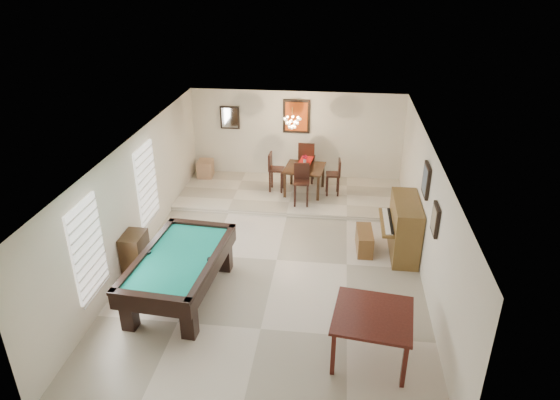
% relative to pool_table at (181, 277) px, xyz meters
% --- Properties ---
extents(ground_plane, '(6.00, 9.00, 0.02)m').
position_rel_pool_table_xyz_m(ground_plane, '(1.64, 1.47, -0.45)').
color(ground_plane, beige).
extents(wall_back, '(6.00, 0.04, 2.60)m').
position_rel_pool_table_xyz_m(wall_back, '(1.64, 5.97, 0.86)').
color(wall_back, silver).
rests_on(wall_back, ground_plane).
extents(wall_front, '(6.00, 0.04, 2.60)m').
position_rel_pool_table_xyz_m(wall_front, '(1.64, -3.03, 0.86)').
color(wall_front, silver).
rests_on(wall_front, ground_plane).
extents(wall_left, '(0.04, 9.00, 2.60)m').
position_rel_pool_table_xyz_m(wall_left, '(-1.36, 1.47, 0.86)').
color(wall_left, silver).
rests_on(wall_left, ground_plane).
extents(wall_right, '(0.04, 9.00, 2.60)m').
position_rel_pool_table_xyz_m(wall_right, '(4.64, 1.47, 0.86)').
color(wall_right, silver).
rests_on(wall_right, ground_plane).
extents(ceiling, '(6.00, 9.00, 0.04)m').
position_rel_pool_table_xyz_m(ceiling, '(1.64, 1.47, 2.16)').
color(ceiling, white).
rests_on(ceiling, wall_back).
extents(dining_step, '(6.00, 2.50, 0.12)m').
position_rel_pool_table_xyz_m(dining_step, '(1.64, 4.72, -0.38)').
color(dining_step, beige).
rests_on(dining_step, ground_plane).
extents(window_left_front, '(0.06, 1.00, 1.70)m').
position_rel_pool_table_xyz_m(window_left_front, '(-1.33, -0.73, 0.96)').
color(window_left_front, white).
rests_on(window_left_front, wall_left).
extents(window_left_rear, '(0.06, 1.00, 1.70)m').
position_rel_pool_table_xyz_m(window_left_rear, '(-1.33, 2.07, 0.96)').
color(window_left_rear, white).
rests_on(window_left_rear, wall_left).
extents(pool_table, '(1.63, 2.75, 0.88)m').
position_rel_pool_table_xyz_m(pool_table, '(0.00, 0.00, 0.00)').
color(pool_table, black).
rests_on(pool_table, ground_plane).
extents(square_table, '(1.37, 1.37, 0.84)m').
position_rel_pool_table_xyz_m(square_table, '(3.50, -1.21, -0.02)').
color(square_table, '#38130E').
rests_on(square_table, ground_plane).
extents(upright_piano, '(0.84, 1.50, 1.25)m').
position_rel_pool_table_xyz_m(upright_piano, '(4.20, 2.11, 0.18)').
color(upright_piano, brown).
rests_on(upright_piano, ground_plane).
extents(piano_bench, '(0.37, 0.87, 0.48)m').
position_rel_pool_table_xyz_m(piano_bench, '(3.52, 2.12, -0.20)').
color(piano_bench, brown).
rests_on(piano_bench, ground_plane).
extents(apothecary_chest, '(0.41, 0.62, 0.93)m').
position_rel_pool_table_xyz_m(apothecary_chest, '(-1.13, 0.62, 0.02)').
color(apothecary_chest, black).
rests_on(apothecary_chest, ground_plane).
extents(dining_table, '(1.12, 1.12, 0.85)m').
position_rel_pool_table_xyz_m(dining_table, '(1.98, 4.80, 0.10)').
color(dining_table, black).
rests_on(dining_table, dining_step).
extents(flower_vase, '(0.16, 0.16, 0.22)m').
position_rel_pool_table_xyz_m(flower_vase, '(1.98, 4.80, 0.64)').
color(flower_vase, red).
rests_on(flower_vase, dining_table).
extents(dining_chair_south, '(0.42, 0.42, 1.07)m').
position_rel_pool_table_xyz_m(dining_chair_south, '(1.96, 4.03, 0.22)').
color(dining_chair_south, black).
rests_on(dining_chair_south, dining_step).
extents(dining_chair_north, '(0.46, 0.46, 1.21)m').
position_rel_pool_table_xyz_m(dining_chair_north, '(1.98, 5.54, 0.28)').
color(dining_chair_north, black).
rests_on(dining_chair_north, dining_step).
extents(dining_chair_west, '(0.41, 0.41, 1.06)m').
position_rel_pool_table_xyz_m(dining_chair_west, '(1.22, 4.82, 0.21)').
color(dining_chair_west, black).
rests_on(dining_chair_west, dining_step).
extents(dining_chair_east, '(0.39, 0.39, 0.98)m').
position_rel_pool_table_xyz_m(dining_chair_east, '(2.74, 4.76, 0.17)').
color(dining_chair_east, black).
rests_on(dining_chair_east, dining_step).
extents(corner_bench, '(0.46, 0.55, 0.47)m').
position_rel_pool_table_xyz_m(corner_bench, '(-0.97, 5.56, -0.08)').
color(corner_bench, '#A87D5B').
rests_on(corner_bench, dining_step).
extents(chandelier, '(0.44, 0.44, 0.60)m').
position_rel_pool_table_xyz_m(chandelier, '(1.64, 4.67, 1.76)').
color(chandelier, '#FFE5B2').
rests_on(chandelier, ceiling).
extents(back_painting, '(0.75, 0.06, 0.95)m').
position_rel_pool_table_xyz_m(back_painting, '(1.64, 5.93, 1.46)').
color(back_painting, '#D84C14').
rests_on(back_painting, wall_back).
extents(back_mirror, '(0.55, 0.06, 0.65)m').
position_rel_pool_table_xyz_m(back_mirror, '(-0.26, 5.93, 1.36)').
color(back_mirror, white).
rests_on(back_mirror, wall_back).
extents(right_picture_upper, '(0.06, 0.55, 0.65)m').
position_rel_pool_table_xyz_m(right_picture_upper, '(4.60, 1.77, 1.46)').
color(right_picture_upper, slate).
rests_on(right_picture_upper, wall_right).
extents(right_picture_lower, '(0.06, 0.45, 0.55)m').
position_rel_pool_table_xyz_m(right_picture_lower, '(4.60, 0.47, 1.26)').
color(right_picture_lower, gray).
rests_on(right_picture_lower, wall_right).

